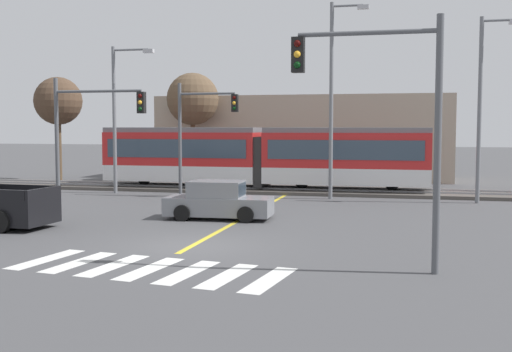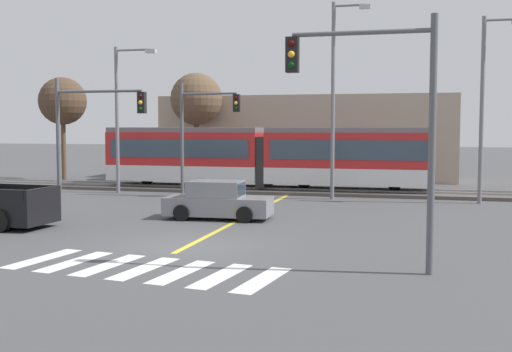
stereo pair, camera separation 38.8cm
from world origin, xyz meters
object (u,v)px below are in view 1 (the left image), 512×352
object	(u,v)px
bare_tree_far_west	(58,102)
bare_tree_west	(193,100)
traffic_light_near_right	(388,104)
street_lamp_east	(483,99)
street_lamp_west	(118,109)
traffic_light_mid_left	(87,124)
street_lamp_centre	(334,91)
light_rail_tram	(262,155)
sedan_crossing	(218,201)
traffic_light_far_left	(199,123)

from	to	relation	value
bare_tree_far_west	bare_tree_west	xyz separation A→B (m)	(8.91, 1.94, 0.13)
traffic_light_near_right	street_lamp_east	xyz separation A→B (m)	(3.83, 15.81, 0.71)
street_lamp_west	bare_tree_west	distance (m)	8.81
traffic_light_mid_left	street_lamp_centre	bearing A→B (deg)	36.16
street_lamp_centre	street_lamp_east	distance (m)	7.10
light_rail_tram	street_lamp_west	bearing A→B (deg)	-158.45
sedan_crossing	bare_tree_west	size ratio (longest dim) A/B	0.59
sedan_crossing	street_lamp_east	size ratio (longest dim) A/B	0.49
traffic_light_near_right	bare_tree_far_west	xyz separation A→B (m)	(-22.71, 22.72, 1.10)
light_rail_tram	traffic_light_near_right	bearing A→B (deg)	-67.98
light_rail_tram	traffic_light_near_right	xyz separation A→B (m)	(7.65, -18.90, 2.19)
bare_tree_west	traffic_light_far_left	bearing A→B (deg)	-68.75
bare_tree_west	street_lamp_west	bearing A→B (deg)	-98.15
traffic_light_far_left	bare_tree_far_west	xyz separation A→B (m)	(-12.52, 7.33, 1.51)
street_lamp_centre	bare_tree_far_west	world-z (taller)	street_lamp_centre
traffic_light_near_right	bare_tree_west	distance (m)	28.28
traffic_light_mid_left	bare_tree_far_west	size ratio (longest dim) A/B	0.83
sedan_crossing	street_lamp_west	world-z (taller)	street_lamp_west
traffic_light_near_right	street_lamp_west	world-z (taller)	street_lamp_west
traffic_light_far_left	street_lamp_east	distance (m)	14.08
bare_tree_far_west	bare_tree_west	size ratio (longest dim) A/B	0.96
traffic_light_far_left	traffic_light_near_right	distance (m)	18.46
light_rail_tram	sedan_crossing	world-z (taller)	light_rail_tram
traffic_light_mid_left	light_rail_tram	bearing A→B (deg)	62.13
traffic_light_far_left	traffic_light_near_right	size ratio (longest dim) A/B	0.93
light_rail_tram	street_lamp_east	world-z (taller)	street_lamp_east
traffic_light_far_left	bare_tree_far_west	world-z (taller)	bare_tree_far_west
street_lamp_east	street_lamp_west	bearing A→B (deg)	179.48
traffic_light_mid_left	street_lamp_centre	distance (m)	12.22
traffic_light_near_right	bare_tree_far_west	bearing A→B (deg)	135.00
sedan_crossing	street_lamp_centre	world-z (taller)	street_lamp_centre
traffic_light_far_left	street_lamp_east	xyz separation A→B (m)	(14.03, 0.43, 1.12)
traffic_light_mid_left	bare_tree_west	world-z (taller)	bare_tree_west
light_rail_tram	bare_tree_far_west	xyz separation A→B (m)	(-15.07, 3.81, 3.29)
traffic_light_far_left	street_lamp_centre	bearing A→B (deg)	4.16
street_lamp_west	traffic_light_near_right	bearing A→B (deg)	-46.74
traffic_light_far_left	street_lamp_centre	size ratio (longest dim) A/B	0.60
street_lamp_centre	traffic_light_far_left	bearing A→B (deg)	-175.84
street_lamp_west	street_lamp_centre	distance (m)	11.83
street_lamp_west	bare_tree_west	bearing A→B (deg)	81.85
traffic_light_mid_left	bare_tree_west	distance (m)	16.01
light_rail_tram	traffic_light_mid_left	world-z (taller)	traffic_light_mid_left
traffic_light_mid_left	traffic_light_far_left	xyz separation A→B (m)	(2.82, 6.63, 0.05)
traffic_light_mid_left	traffic_light_far_left	world-z (taller)	traffic_light_far_left
light_rail_tram	bare_tree_west	size ratio (longest dim) A/B	2.55
traffic_light_far_left	sedan_crossing	bearing A→B (deg)	-66.09
traffic_light_near_right	bare_tree_far_west	distance (m)	32.14
bare_tree_far_west	bare_tree_west	bearing A→B (deg)	12.29
sedan_crossing	bare_tree_west	xyz separation A→B (m)	(-6.95, 16.81, 4.77)
bare_tree_far_west	street_lamp_centre	bearing A→B (deg)	-19.32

